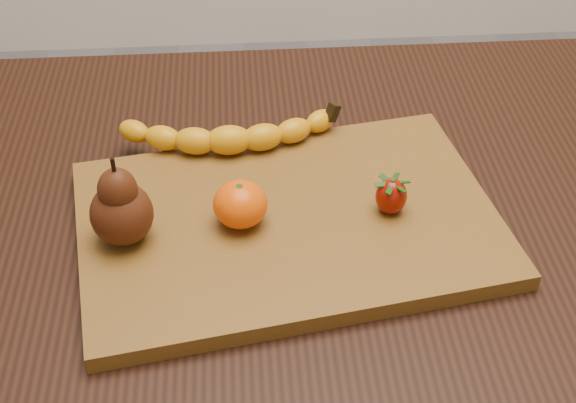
{
  "coord_description": "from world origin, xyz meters",
  "views": [
    {
      "loc": [
        -0.02,
        -0.7,
        1.35
      ],
      "look_at": [
        0.03,
        -0.05,
        0.8
      ],
      "focal_mm": 50.0,
      "sensor_mm": 36.0,
      "label": 1
    }
  ],
  "objects_px": {
    "table": "(264,262)",
    "cutting_board": "(288,222)",
    "mandarin": "(240,204)",
    "pear": "(119,200)"
  },
  "relations": [
    {
      "from": "table",
      "to": "cutting_board",
      "type": "distance_m",
      "value": 0.12
    },
    {
      "from": "cutting_board",
      "to": "table",
      "type": "bearing_deg",
      "value": 108.05
    },
    {
      "from": "cutting_board",
      "to": "mandarin",
      "type": "relative_size",
      "value": 7.71
    },
    {
      "from": "table",
      "to": "pear",
      "type": "distance_m",
      "value": 0.24
    },
    {
      "from": "table",
      "to": "mandarin",
      "type": "xyz_separation_m",
      "value": [
        -0.03,
        -0.06,
        0.14
      ]
    },
    {
      "from": "table",
      "to": "mandarin",
      "type": "relative_size",
      "value": 17.13
    },
    {
      "from": "table",
      "to": "mandarin",
      "type": "distance_m",
      "value": 0.16
    },
    {
      "from": "mandarin",
      "to": "cutting_board",
      "type": "bearing_deg",
      "value": 7.24
    },
    {
      "from": "cutting_board",
      "to": "mandarin",
      "type": "xyz_separation_m",
      "value": [
        -0.05,
        -0.01,
        0.03
      ]
    },
    {
      "from": "cutting_board",
      "to": "mandarin",
      "type": "height_order",
      "value": "mandarin"
    }
  ]
}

